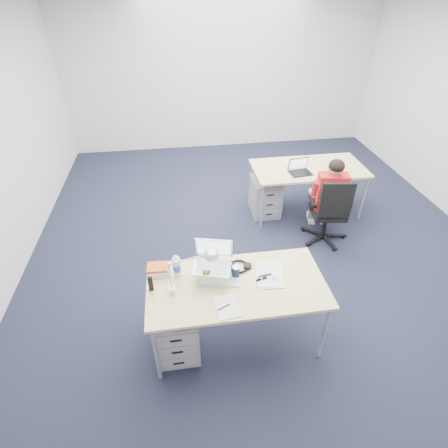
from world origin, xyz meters
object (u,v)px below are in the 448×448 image
Objects in this scene: computer_mouse at (274,276)px; book_stack at (158,270)px; wireless_keyboard at (225,281)px; far_cup at (338,162)px; seated_person at (327,197)px; silver_laptop at (212,264)px; dark_laptop at (301,167)px; bear_figurine at (207,277)px; desk_near at (236,288)px; can_koozie at (236,271)px; water_bottle at (176,266)px; drawer_pedestal_near at (176,329)px; drawer_pedestal_far at (265,196)px; cordless_phone at (151,284)px; sunglasses at (262,280)px; office_chair at (326,223)px; desk_far at (309,170)px; desk_lamp at (186,271)px; headphones at (239,266)px.

book_stack is at bearing 167.10° from computer_mouse.
far_cup is at bearing 65.24° from wireless_keyboard.
seated_person reaches higher than silver_laptop.
dark_laptop is 3.13× the size of far_cup.
bear_figurine is (-1.76, -1.50, 0.23)m from seated_person.
can_koozie is at bearing 84.83° from desk_near.
water_bottle is at bearing 159.17° from desk_near.
drawer_pedestal_near and drawer_pedestal_far have the same top height.
bear_figurine is 0.86× the size of book_stack.
drawer_pedestal_far is at bearing 51.74° from book_stack.
silver_laptop is at bearing -116.68° from drawer_pedestal_far.
can_koozie is at bearing -0.53° from cordless_phone.
can_koozie is at bearing 14.56° from drawer_pedestal_near.
dark_laptop is at bearing 63.36° from computer_mouse.
bear_figurine reaches higher than computer_mouse.
sunglasses is 2.20m from dark_laptop.
seated_person is at bearing 37.51° from drawer_pedestal_near.
office_chair reaches higher than can_koozie.
desk_near is 17.22× the size of far_cup.
office_chair is at bearing -87.16° from desk_far.
book_stack is at bearing -139.06° from seated_person.
cordless_phone reaches higher than far_cup.
book_stack is (-2.19, -1.30, 0.19)m from seated_person.
wireless_keyboard is 2.61× the size of sunglasses.
bear_figurine is at bearing -116.88° from silver_laptop.
desk_near is at bearing 24.43° from desk_lamp.
desk_far is 2.70m from bear_figurine.
cordless_phone is (-1.59, -2.14, 0.53)m from drawer_pedestal_far.
office_chair is 2.65m from cordless_phone.
sunglasses reaches higher than desk_far.
wireless_keyboard is 0.23m from headphones.
cordless_phone is 2.77m from dark_laptop.
sunglasses is 2.68m from far_cup.
water_bottle is at bearing -124.39° from drawer_pedestal_far.
cordless_phone is at bearing 166.11° from sunglasses.
desk_lamp is at bearing -68.72° from water_bottle.
desk_lamp is at bearing -178.63° from computer_mouse.
desk_lamp is (-1.27, -2.19, 0.68)m from drawer_pedestal_far.
bear_figurine is at bearing 177.64° from computer_mouse.
office_chair is at bearing 51.60° from silver_laptop.
water_bottle is at bearing 178.17° from silver_laptop.
drawer_pedestal_near is at bearing -141.54° from desk_lamp.
computer_mouse is 2.13m from dark_laptop.
desk_lamp is 1.55× the size of dark_laptop.
wireless_keyboard is at bearing -126.33° from desk_far.
computer_mouse is at bearing -10.73° from water_bottle.
drawer_pedestal_far is 2.40m from silver_laptop.
office_chair is at bearing 30.59° from water_bottle.
far_cup is (1.64, 2.13, 0.03)m from sunglasses.
dark_laptop is (1.83, 2.01, 0.56)m from drawer_pedestal_near.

